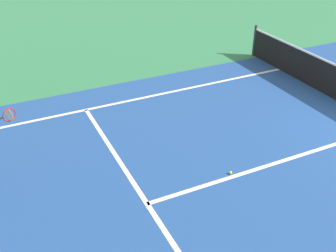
% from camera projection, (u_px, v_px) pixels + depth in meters
% --- Properties ---
extents(line_sideline_left, '(0.10, 11.89, 0.01)m').
position_uv_depth(line_sideline_left, '(103.00, 106.00, 10.92)').
color(line_sideline_left, white).
rests_on(line_sideline_left, ground_plane).
extents(line_service_near, '(8.22, 0.10, 0.01)m').
position_uv_depth(line_service_near, '(147.00, 204.00, 7.56)').
color(line_service_near, white).
rests_on(line_service_near, ground_plane).
extents(line_center_service, '(0.10, 6.40, 0.01)m').
position_uv_depth(line_center_service, '(284.00, 161.00, 8.76)').
color(line_center_service, white).
rests_on(line_center_service, ground_plane).
extents(tennis_ball_mid_court, '(0.07, 0.07, 0.07)m').
position_uv_depth(tennis_ball_mid_court, '(231.00, 173.00, 8.34)').
color(tennis_ball_mid_court, '#CCE033').
rests_on(tennis_ball_mid_court, ground_plane).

